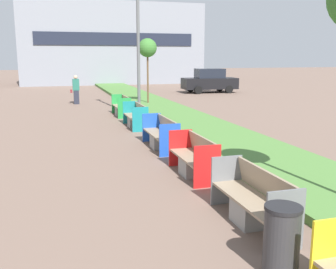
{
  "coord_description": "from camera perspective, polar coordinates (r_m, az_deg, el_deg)",
  "views": [
    {
      "loc": [
        -2.19,
        1.76,
        2.79
      ],
      "look_at": [
        0.9,
        12.3,
        0.6
      ],
      "focal_mm": 42.0,
      "sensor_mm": 36.0,
      "label": 1
    }
  ],
  "objects": [
    {
      "name": "planter_grass_strip",
      "position": [
        11.89,
        11.12,
        -2.07
      ],
      "size": [
        2.8,
        120.0,
        0.18
      ],
      "color": "#4C7A38",
      "rests_on": "ground"
    },
    {
      "name": "building_backdrop",
      "position": [
        42.63,
        -8.2,
        12.83
      ],
      "size": [
        18.27,
        6.65,
        8.06
      ],
      "color": "gray",
      "rests_on": "ground"
    },
    {
      "name": "bench_grey_frame",
      "position": [
        6.85,
        12.25,
        -9.74
      ],
      "size": [
        0.65,
        2.04,
        0.94
      ],
      "color": "gray",
      "rests_on": "ground"
    },
    {
      "name": "bench_red_frame",
      "position": [
        9.36,
        3.78,
        -3.8
      ],
      "size": [
        0.65,
        1.88,
        0.94
      ],
      "color": "gray",
      "rests_on": "ground"
    },
    {
      "name": "bench_blue_frame",
      "position": [
        12.09,
        -1.0,
        -0.27
      ],
      "size": [
        0.65,
        2.18,
        0.94
      ],
      "color": "gray",
      "rests_on": "ground"
    },
    {
      "name": "bench_teal_frame",
      "position": [
        15.72,
        -4.67,
        2.36
      ],
      "size": [
        0.65,
        2.03,
        0.94
      ],
      "color": "gray",
      "rests_on": "ground"
    },
    {
      "name": "bench_green_frame",
      "position": [
        18.93,
        -6.72,
        3.83
      ],
      "size": [
        0.65,
        1.92,
        0.94
      ],
      "color": "gray",
      "rests_on": "ground"
    },
    {
      "name": "litter_bin",
      "position": [
        5.42,
        16.16,
        -14.56
      ],
      "size": [
        0.48,
        0.48,
        0.94
      ],
      "color": "#2D2D30",
      "rests_on": "ground"
    },
    {
      "name": "street_lamp_post",
      "position": [
        17.95,
        -4.42,
        18.07
      ],
      "size": [
        0.24,
        0.44,
        9.07
      ],
      "color": "#56595B",
      "rests_on": "ground"
    },
    {
      "name": "sapling_tree_far",
      "position": [
        22.54,
        -2.99,
        12.35
      ],
      "size": [
        1.04,
        1.04,
        3.78
      ],
      "color": "brown",
      "rests_on": "ground"
    },
    {
      "name": "pedestrian_walking",
      "position": [
        23.96,
        -13.22,
        6.38
      ],
      "size": [
        0.53,
        0.24,
        1.71
      ],
      "color": "#232633",
      "rests_on": "ground"
    },
    {
      "name": "parked_car_distant",
      "position": [
        31.0,
        6.04,
        7.75
      ],
      "size": [
        4.31,
        2.05,
        1.86
      ],
      "rotation": [
        0.0,
        0.0,
        -0.07
      ],
      "color": "black",
      "rests_on": "ground"
    }
  ]
}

